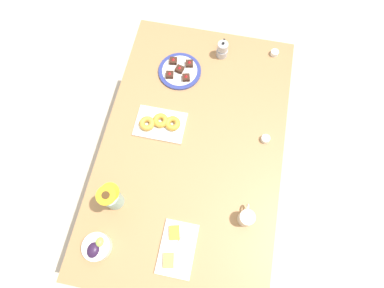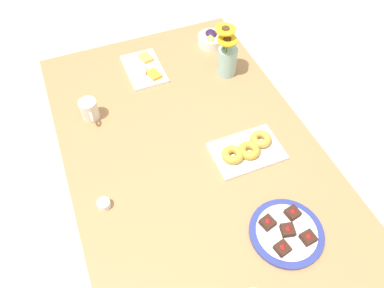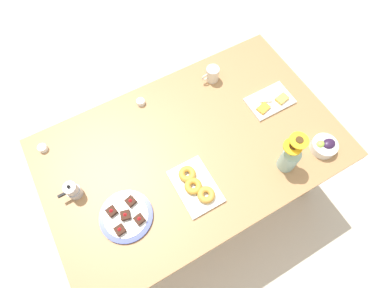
{
  "view_description": "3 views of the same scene",
  "coord_description": "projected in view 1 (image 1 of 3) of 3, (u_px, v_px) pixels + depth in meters",
  "views": [
    {
      "loc": [
        -0.54,
        -0.11,
        2.3
      ],
      "look_at": [
        0.0,
        0.0,
        0.78
      ],
      "focal_mm": 28.0,
      "sensor_mm": 36.0,
      "label": 1
    },
    {
      "loc": [
        0.85,
        -0.34,
        1.96
      ],
      "look_at": [
        0.0,
        0.0,
        0.78
      ],
      "focal_mm": 35.0,
      "sensor_mm": 36.0,
      "label": 2
    },
    {
      "loc": [
        0.34,
        0.6,
        2.2
      ],
      "look_at": [
        0.0,
        0.0,
        0.78
      ],
      "focal_mm": 28.0,
      "sensor_mm": 36.0,
      "label": 3
    }
  ],
  "objects": [
    {
      "name": "coffee_mug",
      "position": [
        246.0,
        218.0,
        1.48
      ],
      "size": [
        0.11,
        0.08,
        0.09
      ],
      "color": "silver",
      "rests_on": "dining_table"
    },
    {
      "name": "dining_table",
      "position": [
        192.0,
        151.0,
        1.74
      ],
      "size": [
        1.6,
        1.0,
        0.74
      ],
      "color": "#A87A4C",
      "rests_on": "ground_plane"
    },
    {
      "name": "jam_cup_berry",
      "position": [
        266.0,
        139.0,
        1.66
      ],
      "size": [
        0.05,
        0.05,
        0.03
      ],
      "color": "white",
      "rests_on": "dining_table"
    },
    {
      "name": "grape_bowl",
      "position": [
        97.0,
        247.0,
        1.45
      ],
      "size": [
        0.14,
        0.14,
        0.07
      ],
      "color": "white",
      "rests_on": "dining_table"
    },
    {
      "name": "jam_cup_honey",
      "position": [
        275.0,
        53.0,
        1.85
      ],
      "size": [
        0.05,
        0.05,
        0.03
      ],
      "color": "white",
      "rests_on": "dining_table"
    },
    {
      "name": "cheese_platter",
      "position": [
        177.0,
        248.0,
        1.46
      ],
      "size": [
        0.26,
        0.17,
        0.03
      ],
      "color": "white",
      "rests_on": "dining_table"
    },
    {
      "name": "moka_pot",
      "position": [
        222.0,
        50.0,
        1.82
      ],
      "size": [
        0.11,
        0.07,
        0.12
      ],
      "color": "#B7B7BC",
      "rests_on": "dining_table"
    },
    {
      "name": "flower_vase",
      "position": [
        112.0,
        198.0,
        1.47
      ],
      "size": [
        0.11,
        0.11,
        0.25
      ],
      "color": "#99C1B7",
      "rests_on": "dining_table"
    },
    {
      "name": "croissant_platter",
      "position": [
        160.0,
        123.0,
        1.68
      ],
      "size": [
        0.19,
        0.28,
        0.05
      ],
      "color": "white",
      "rests_on": "dining_table"
    },
    {
      "name": "dessert_plate",
      "position": [
        180.0,
        71.0,
        1.81
      ],
      "size": [
        0.26,
        0.26,
        0.05
      ],
      "color": "navy",
      "rests_on": "dining_table"
    },
    {
      "name": "ground_plane",
      "position": [
        192.0,
        178.0,
        2.35
      ],
      "size": [
        6.0,
        6.0,
        0.0
      ],
      "primitive_type": "plane",
      "color": "beige"
    }
  ]
}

